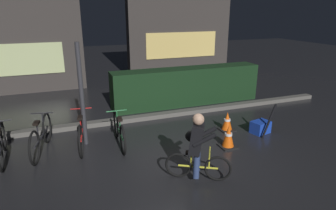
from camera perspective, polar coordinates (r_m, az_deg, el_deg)
ground_plane at (r=6.26m, az=0.25°, el=-9.67°), size 40.00×40.00×0.00m
sidewalk_curb at (r=8.15m, az=-5.34°, el=-2.51°), size 12.00×0.24×0.12m
hedge_row at (r=9.39m, az=3.69°, el=3.66°), size 4.80×0.70×1.16m
storefront_left at (r=11.81m, az=-28.30°, el=10.36°), size 4.90×0.54×3.54m
storefront_right at (r=13.45m, az=2.30°, el=16.63°), size 4.71×0.54×5.18m
street_post at (r=6.63m, az=-16.33°, el=1.77°), size 0.10×0.10×2.28m
parked_bike_leftmost at (r=6.82m, az=-29.49°, el=-6.60°), size 0.46×1.62×0.75m
parked_bike_left_mid at (r=6.79m, az=-23.31°, el=-5.61°), size 0.49×1.69×0.79m
parked_bike_center_left at (r=6.77m, az=-16.27°, el=-4.84°), size 0.46×1.73×0.80m
parked_bike_center_right at (r=6.67m, az=-9.40°, el=-4.95°), size 0.46×1.58×0.73m
traffic_cone_near at (r=6.63m, az=11.59°, el=-5.96°), size 0.36×0.36×0.53m
traffic_cone_far at (r=7.54m, az=11.36°, el=-3.16°), size 0.36×0.36×0.48m
blue_crate at (r=7.61m, az=17.41°, el=-4.09°), size 0.50×0.41×0.30m
cyclist at (r=5.23m, az=5.65°, el=-7.97°), size 1.04×0.70×1.25m
closed_umbrella at (r=7.37m, az=18.97°, el=-2.93°), size 0.40×0.12×0.80m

